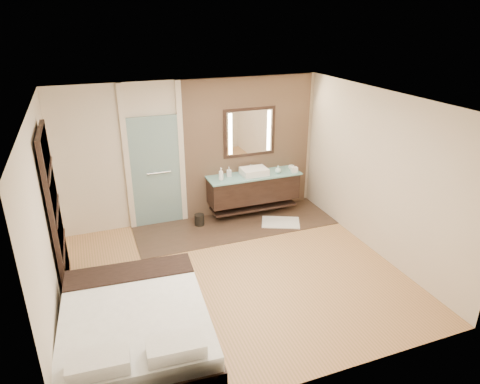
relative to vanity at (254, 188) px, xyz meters
name	(u,v)px	position (x,y,z in m)	size (l,w,h in m)	color
floor	(235,275)	(-1.10, -1.92, -0.58)	(5.00, 5.00, 0.00)	#A07743
tile_strip	(236,225)	(-0.50, -0.32, -0.57)	(3.80, 1.30, 0.01)	#3A2B1F
stone_wall	(248,146)	(0.00, 0.29, 0.77)	(2.60, 0.08, 2.70)	tan
vanity	(254,188)	(0.00, 0.00, 0.00)	(1.85, 0.55, 0.88)	black
mirror_unit	(250,132)	(0.00, 0.24, 1.07)	(1.06, 0.04, 0.96)	black
frosted_door	(155,167)	(-1.85, 0.28, 0.56)	(1.10, 0.12, 2.70)	silver
shoji_partition	(55,213)	(-3.53, -1.32, 0.63)	(0.06, 1.20, 2.40)	black
bed	(136,331)	(-2.75, -3.08, -0.25)	(1.82, 2.20, 0.80)	black
bath_mat	(281,222)	(0.34, -0.56, -0.56)	(0.72, 0.50, 0.02)	white
waste_bin	(199,220)	(-1.15, -0.09, -0.47)	(0.18, 0.18, 0.23)	black
tissue_box	(294,170)	(0.80, -0.16, 0.33)	(0.12, 0.12, 0.10)	silver
soap_bottle_a	(221,174)	(-0.69, -0.07, 0.41)	(0.09, 0.09, 0.24)	white
soap_bottle_b	(229,172)	(-0.49, 0.07, 0.38)	(0.08, 0.09, 0.19)	#B2B2B2
soap_bottle_c	(278,169)	(0.48, -0.09, 0.36)	(0.12, 0.12, 0.15)	#C3F6F2
cup	(291,167)	(0.81, -0.01, 0.33)	(0.11, 0.11, 0.09)	white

